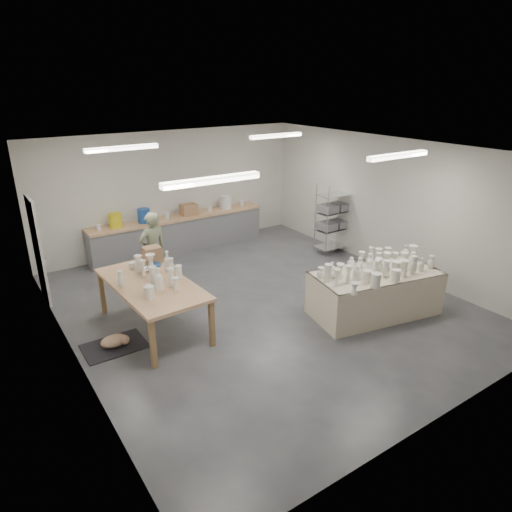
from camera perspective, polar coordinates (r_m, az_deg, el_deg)
room at (r=8.36m, az=-0.34°, el=6.70°), size 8.00×8.02×3.00m
back_counter at (r=11.88m, az=-9.59°, el=2.96°), size 4.60×0.60×1.24m
wire_shelf at (r=11.66m, az=9.71°, el=4.82°), size 0.88×0.48×1.80m
drying_table at (r=8.82m, az=14.62°, el=-4.29°), size 2.53×1.57×1.20m
work_table at (r=8.17m, az=-12.87°, el=-2.88°), size 1.30×2.42×1.26m
rug at (r=8.08m, az=-17.26°, el=-10.70°), size 1.00×0.70×0.02m
cat at (r=8.02m, az=-17.17°, el=-10.07°), size 0.49×0.38×0.19m
potter at (r=9.78m, az=-12.73°, el=0.76°), size 0.64×0.46×1.64m
red_stool at (r=10.21m, az=-13.06°, el=-1.57°), size 0.43×0.43×0.33m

